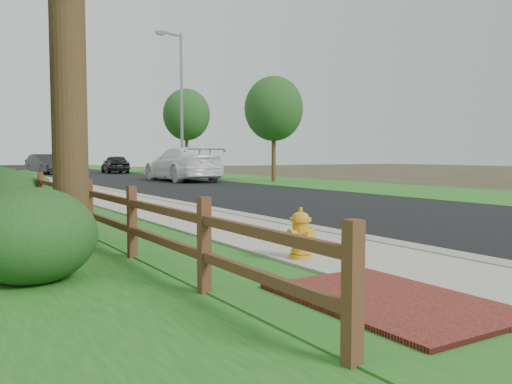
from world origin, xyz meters
TOP-DOWN VIEW (x-y plane):
  - ground at (0.00, 0.00)m, footprint 120.00×120.00m
  - road at (4.60, 35.00)m, footprint 8.00×90.00m
  - curb at (0.40, 35.00)m, footprint 0.40×90.00m
  - wet_gutter at (0.75, 35.00)m, footprint 0.50×90.00m
  - sidewalk at (-0.90, 35.00)m, footprint 2.20×90.00m
  - verge_far at (11.50, 35.00)m, footprint 6.00×90.00m
  - brick_patch at (-2.20, -1.00)m, footprint 1.60×2.40m
  - ranch_fence at (-3.60, 6.40)m, footprint 0.12×16.92m
  - fire_hydrant at (-1.70, 1.21)m, footprint 0.47×0.38m
  - white_suv at (6.56, 23.94)m, footprint 2.84×6.72m
  - dark_car_mid at (7.20, 38.88)m, footprint 2.21×4.50m
  - dark_car_far at (2.00, 40.00)m, footprint 2.45×4.93m
  - streetlight at (8.53, 28.77)m, footprint 2.15×0.90m
  - boulder at (-3.90, 9.41)m, footprint 1.01×0.81m
  - shrub_a at (-5.12, 2.01)m, footprint 1.64×1.64m
  - shrub_c at (-3.90, 10.83)m, footprint 1.89×1.89m
  - tree_near_right at (10.54, 20.44)m, footprint 3.27×3.27m
  - tree_mid_right at (11.59, 34.49)m, footprint 3.70×3.70m

SIDE VIEW (x-z plane):
  - ground at x=0.00m, z-range 0.00..0.00m
  - road at x=4.60m, z-range 0.00..0.02m
  - verge_far at x=11.50m, z-range 0.00..0.04m
  - wet_gutter at x=0.75m, z-range 0.02..0.02m
  - sidewalk at x=-0.90m, z-range 0.00..0.10m
  - brick_patch at x=-2.20m, z-range 0.00..0.11m
  - curb at x=0.40m, z-range 0.00..0.12m
  - boulder at x=-3.90m, z-range 0.00..0.62m
  - fire_hydrant at x=-1.70m, z-range 0.07..0.79m
  - shrub_c at x=-3.90m, z-range 0.00..1.13m
  - shrub_a at x=-5.12m, z-range 0.00..1.17m
  - ranch_fence at x=-3.60m, z-range 0.07..1.17m
  - dark_car_mid at x=7.20m, z-range 0.02..1.50m
  - dark_car_far at x=2.00m, z-range 0.02..1.57m
  - white_suv at x=6.56m, z-range 0.02..1.96m
  - tree_near_right at x=10.54m, z-range 1.13..7.02m
  - tree_mid_right at x=11.59m, z-range 1.30..8.01m
  - streetlight at x=8.53m, z-range 0.64..10.22m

